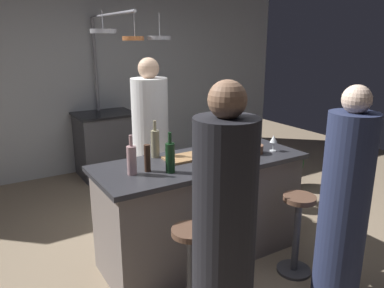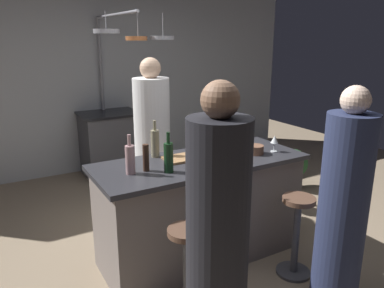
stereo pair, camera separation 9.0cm
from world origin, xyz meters
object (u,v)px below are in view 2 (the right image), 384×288
at_px(potted_plant, 293,166).
at_px(wine_bottle_white, 155,143).
at_px(chef, 153,149).
at_px(guest_right, 343,208).
at_px(guest_left, 217,242).
at_px(wine_glass_near_left_guest, 274,140).
at_px(wine_bottle_rose, 130,159).
at_px(pepper_mill, 146,158).
at_px(wine_glass_by_chef, 234,138).
at_px(wine_bottle_amber, 213,152).
at_px(wine_bottle_red, 169,157).
at_px(cutting_board, 183,158).
at_px(mixing_bowl_wooden, 255,150).
at_px(mixing_bowl_ceramic, 236,159).
at_px(wine_glass_near_right_guest, 208,143).
at_px(bar_stool_left, 187,269).
at_px(stove_range, 111,143).
at_px(bar_stool_right, 296,232).

bearing_deg(potted_plant, wine_bottle_white, -167.40).
bearing_deg(chef, guest_right, -71.04).
distance_m(guest_left, wine_glass_near_left_guest, 1.48).
height_order(wine_bottle_rose, wine_glass_near_left_guest, wine_bottle_rose).
bearing_deg(pepper_mill, wine_glass_by_chef, 8.26).
relative_size(wine_bottle_amber, wine_bottle_red, 1.06).
bearing_deg(wine_bottle_red, cutting_board, 42.34).
bearing_deg(wine_bottle_white, mixing_bowl_wooden, -24.36).
distance_m(wine_bottle_rose, mixing_bowl_wooden, 1.14).
bearing_deg(wine_glass_by_chef, mixing_bowl_wooden, -67.62).
distance_m(wine_glass_near_left_guest, mixing_bowl_ceramic, 0.50).
distance_m(guest_right, wine_bottle_amber, 1.01).
relative_size(guest_right, wine_glass_near_right_guest, 10.91).
relative_size(wine_bottle_white, wine_glass_near_left_guest, 2.17).
xyz_separation_m(guest_right, wine_bottle_red, (-0.92, 0.87, 0.28)).
bearing_deg(bar_stool_left, wine_bottle_red, 76.66).
bearing_deg(potted_plant, wine_bottle_red, -158.34).
xyz_separation_m(stove_range, wine_glass_by_chef, (0.42, -2.34, 0.56)).
distance_m(potted_plant, wine_glass_near_right_guest, 1.96).
height_order(bar_stool_left, wine_glass_by_chef, wine_glass_by_chef).
bearing_deg(stove_range, wine_bottle_red, -98.09).
relative_size(stove_range, wine_bottle_amber, 2.69).
bearing_deg(mixing_bowl_wooden, potted_plant, 31.96).
height_order(wine_bottle_white, wine_bottle_red, wine_bottle_white).
distance_m(bar_stool_left, wine_bottle_red, 0.82).
height_order(bar_stool_right, wine_glass_near_left_guest, wine_glass_near_left_guest).
bearing_deg(wine_glass_by_chef, wine_bottle_white, 167.73).
xyz_separation_m(stove_range, pepper_mill, (-0.50, -2.47, 0.56)).
height_order(guest_right, mixing_bowl_wooden, guest_right).
bearing_deg(wine_glass_near_right_guest, pepper_mill, -169.01).
distance_m(potted_plant, mixing_bowl_ceramic, 2.00).
height_order(guest_right, bar_stool_left, guest_right).
distance_m(bar_stool_right, bar_stool_left, 1.01).
distance_m(chef, guest_left, 1.86).
bearing_deg(bar_stool_left, wine_bottle_rose, 103.89).
height_order(chef, wine_glass_near_right_guest, chef).
distance_m(guest_right, guest_left, 1.05).
distance_m(stove_range, pepper_mill, 2.58).
distance_m(bar_stool_right, potted_plant, 1.90).
distance_m(potted_plant, pepper_mill, 2.57).
relative_size(pepper_mill, wine_bottle_white, 0.66).
relative_size(stove_range, potted_plant, 1.71).
bearing_deg(wine_glass_near_left_guest, guest_left, -143.74).
bearing_deg(bar_stool_right, wine_bottle_rose, 152.66).
distance_m(bar_stool_right, wine_bottle_white, 1.37).
height_order(guest_left, wine_bottle_rose, guest_left).
bearing_deg(pepper_mill, chef, 63.07).
relative_size(bar_stool_right, wine_bottle_amber, 2.06).
bearing_deg(pepper_mill, wine_glass_near_right_guest, 10.99).
relative_size(bar_stool_left, wine_glass_near_left_guest, 4.66).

